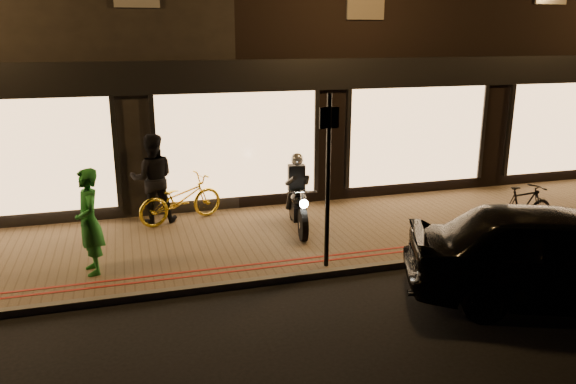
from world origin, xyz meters
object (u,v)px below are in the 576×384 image
object	(u,v)px
motorcycle	(298,201)
person_green	(89,222)
bicycle_gold	(180,199)
parked_car	(560,255)
sign_post	(328,173)

from	to	relation	value
motorcycle	person_green	size ratio (longest dim) A/B	1.07
motorcycle	bicycle_gold	bearing A→B (deg)	161.12
person_green	bicycle_gold	bearing A→B (deg)	130.37
parked_car	motorcycle	bearing A→B (deg)	58.74
motorcycle	bicycle_gold	xyz separation A→B (m)	(-2.27, 1.18, -0.11)
motorcycle	bicycle_gold	distance (m)	2.56
motorcycle	parked_car	xyz separation A→B (m)	(2.93, -4.06, 0.05)
sign_post	parked_car	distance (m)	3.80
person_green	parked_car	xyz separation A→B (m)	(6.92, -2.94, -0.24)
sign_post	bicycle_gold	xyz separation A→B (m)	(-2.18, 3.15, -1.17)
motorcycle	parked_car	size ratio (longest dim) A/B	0.42
bicycle_gold	parked_car	xyz separation A→B (m)	(5.20, -5.23, 0.16)
parked_car	person_green	bearing A→B (deg)	89.93
motorcycle	parked_car	distance (m)	5.01
person_green	parked_car	bearing A→B (deg)	54.29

